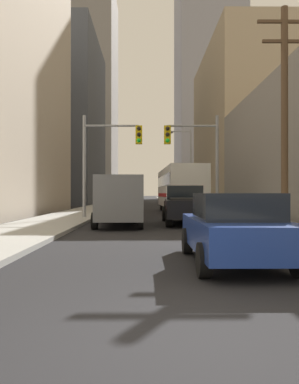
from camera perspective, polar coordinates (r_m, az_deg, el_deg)
ground_plane at (r=3.80m, az=4.12°, el=-23.77°), size 400.00×400.00×0.00m
sidewalk_left at (r=53.70m, az=-5.58°, el=-1.72°), size 3.50×160.00×0.15m
sidewalk_right at (r=53.75m, az=5.05°, el=-1.71°), size 3.50×160.00×0.15m
city_bus at (r=29.00m, az=4.58°, el=0.63°), size 2.91×11.58×3.40m
pickup_truck_black at (r=18.65m, az=5.55°, el=-1.98°), size 2.20×5.46×1.90m
cargo_van_grey at (r=17.32m, az=-4.48°, el=-0.95°), size 2.19×5.28×2.26m
sedan_blue at (r=8.23m, az=12.86°, el=-5.40°), size 1.95×4.20×1.52m
sedan_navy at (r=23.26m, az=-3.61°, el=-2.02°), size 1.95×4.21×1.52m
sedan_red at (r=32.37m, az=-3.16°, el=-1.50°), size 1.96×4.27×1.52m
traffic_signal_near_left at (r=21.67m, az=-6.17°, el=6.46°), size 3.42×0.44×6.00m
traffic_signal_near_right at (r=21.75m, az=6.87°, el=6.40°), size 3.15×0.44×6.00m
utility_pole_right at (r=16.35m, az=19.93°, el=11.41°), size 2.20×0.28×9.07m
street_lamp_right at (r=35.18m, az=5.75°, el=4.73°), size 2.28×0.32×7.50m
building_left_mid_office at (r=56.09m, az=-18.36°, el=10.12°), size 20.32×18.70×23.07m
building_left_far_tower at (r=99.72m, az=-10.87°, el=14.33°), size 18.91×21.00×52.97m
building_right_mid_block at (r=51.50m, az=19.20°, el=9.16°), size 19.02×23.33×19.74m
building_right_far_highrise at (r=98.85m, az=8.89°, el=15.58°), size 15.38×22.08×56.71m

